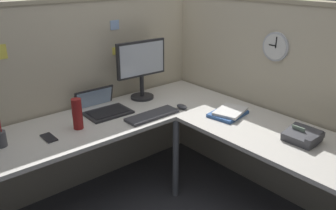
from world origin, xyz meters
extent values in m
cube|color=beige|center=(-0.36, 0.87, 0.78)|extent=(2.57, 0.10, 1.55)
cube|color=tan|center=(-0.36, 0.87, 1.56)|extent=(2.57, 0.12, 0.03)
cube|color=beige|center=(0.87, -0.27, 0.78)|extent=(0.10, 2.37, 1.55)
cube|color=tan|center=(0.87, -0.27, 1.56)|extent=(0.12, 2.37, 0.03)
cube|color=beige|center=(-0.38, 0.47, 0.71)|extent=(2.35, 0.66, 0.03)
cube|color=beige|center=(0.47, -0.60, 0.71)|extent=(0.66, 1.49, 0.03)
cylinder|color=slate|center=(0.16, 0.16, 0.35)|extent=(0.05, 0.05, 0.70)
cylinder|color=#232326|center=(0.19, 0.64, 0.74)|extent=(0.20, 0.20, 0.02)
cylinder|color=#232326|center=(0.19, 0.64, 0.84)|extent=(0.04, 0.04, 0.20)
cube|color=#232326|center=(0.19, 0.64, 1.08)|extent=(0.46, 0.05, 0.30)
cube|color=silver|center=(0.19, 0.62, 1.08)|extent=(0.42, 0.03, 0.26)
cube|color=#232326|center=(-0.22, 0.53, 0.74)|extent=(0.34, 0.25, 0.02)
cube|color=black|center=(-0.22, 0.53, 0.75)|extent=(0.29, 0.19, 0.00)
cube|color=#232326|center=(-0.22, 0.75, 0.77)|extent=(0.34, 0.07, 0.22)
cube|color=#99B2D1|center=(-0.22, 0.74, 0.77)|extent=(0.31, 0.06, 0.18)
cube|color=#38383D|center=(0.01, 0.26, 0.74)|extent=(0.43, 0.15, 0.02)
ellipsoid|color=#38383D|center=(0.29, 0.23, 0.75)|extent=(0.06, 0.10, 0.03)
cylinder|color=#4C4C51|center=(-1.02, 0.51, 0.78)|extent=(0.08, 0.08, 0.10)
cylinder|color=#B21E1E|center=(-1.00, 0.50, 0.84)|extent=(0.01, 0.02, 0.13)
cube|color=black|center=(-0.74, 0.42, 0.73)|extent=(0.07, 0.14, 0.01)
cylinder|color=maroon|center=(-0.52, 0.43, 0.84)|extent=(0.07, 0.07, 0.22)
cube|color=#38383D|center=(0.50, -0.69, 0.77)|extent=(0.19, 0.20, 0.10)
cube|color=#8CA58C|center=(0.50, -0.66, 0.80)|extent=(0.01, 0.09, 0.04)
cube|color=#38383D|center=(0.50, -0.78, 0.79)|extent=(0.19, 0.04, 0.04)
cube|color=#335999|center=(0.47, -0.09, 0.74)|extent=(0.31, 0.25, 0.02)
cube|color=silver|center=(0.48, -0.10, 0.76)|extent=(0.30, 0.26, 0.02)
cylinder|color=#B7BABF|center=(0.82, -0.22, 1.23)|extent=(0.03, 0.22, 0.22)
cylinder|color=white|center=(0.80, -0.22, 1.23)|extent=(0.00, 0.19, 0.19)
cube|color=black|center=(0.80, -0.20, 1.24)|extent=(0.00, 0.06, 0.01)
cube|color=black|center=(0.80, -0.23, 1.27)|extent=(0.00, 0.01, 0.08)
cube|color=#EAD84C|center=(0.06, 0.82, 1.14)|extent=(0.07, 0.00, 0.06)
cube|color=#EAD84C|center=(-0.84, 0.82, 1.26)|extent=(0.06, 0.00, 0.10)
cube|color=#99B7E5|center=(0.06, 0.82, 1.35)|extent=(0.08, 0.00, 0.08)
camera|label=1|loc=(-1.47, -1.68, 1.78)|focal=37.21mm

